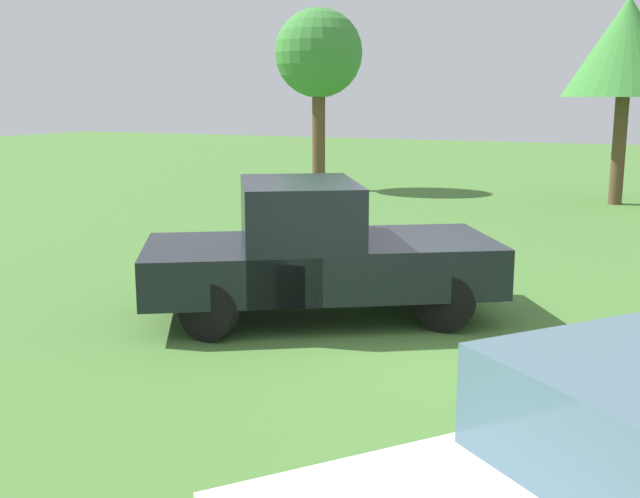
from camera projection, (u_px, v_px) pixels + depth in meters
name	position (u px, v px, depth m)	size (l,w,h in m)	color
ground_plane	(380.00, 331.00, 9.50)	(80.00, 80.00, 0.00)	#477533
pickup_truck	(311.00, 248.00, 9.99)	(4.88, 4.07, 1.79)	black
tree_back_left	(319.00, 55.00, 22.95)	(2.63, 2.63, 5.41)	brown
tree_far_center	(626.00, 48.00, 19.77)	(3.15, 3.15, 5.34)	brown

